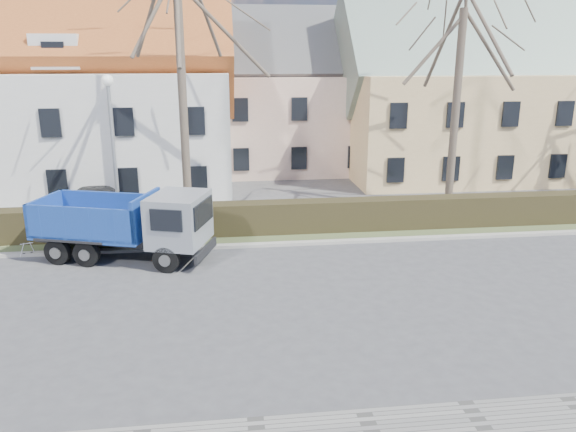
{
  "coord_description": "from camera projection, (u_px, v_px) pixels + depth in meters",
  "views": [
    {
      "loc": [
        -0.53,
        -15.77,
        7.17
      ],
      "look_at": [
        1.79,
        3.16,
        1.6
      ],
      "focal_mm": 35.0,
      "sensor_mm": 36.0,
      "label": 1
    }
  ],
  "objects": [
    {
      "name": "ground",
      "position": [
        242.0,
        297.0,
        17.1
      ],
      "size": [
        120.0,
        120.0,
        0.0
      ],
      "primitive_type": "plane",
      "color": "#414143"
    },
    {
      "name": "curb_far",
      "position": [
        237.0,
        246.0,
        21.46
      ],
      "size": [
        80.0,
        0.3,
        0.12
      ],
      "primitive_type": "cube",
      "color": "#9D998F",
      "rests_on": "ground"
    },
    {
      "name": "grass_strip",
      "position": [
        236.0,
        233.0,
        22.99
      ],
      "size": [
        80.0,
        3.0,
        0.1
      ],
      "primitive_type": "cube",
      "color": "#44512D",
      "rests_on": "ground"
    },
    {
      "name": "hedge",
      "position": [
        235.0,
        221.0,
        22.63
      ],
      "size": [
        60.0,
        0.9,
        1.3
      ],
      "primitive_type": "cube",
      "color": "black",
      "rests_on": "ground"
    },
    {
      "name": "building_pink",
      "position": [
        290.0,
        105.0,
        35.5
      ],
      "size": [
        10.8,
        8.8,
        8.0
      ],
      "primitive_type": null,
      "color": "#D3AB95",
      "rests_on": "ground"
    },
    {
      "name": "building_yellow",
      "position": [
        493.0,
        103.0,
        33.97
      ],
      "size": [
        18.8,
        10.8,
        8.5
      ],
      "primitive_type": null,
      "color": "tan",
      "rests_on": "ground"
    },
    {
      "name": "tree_1",
      "position": [
        181.0,
        74.0,
        23.19
      ],
      "size": [
        9.2,
        9.2,
        12.65
      ],
      "primitive_type": null,
      "color": "#4F4337",
      "rests_on": "ground"
    },
    {
      "name": "tree_2",
      "position": [
        457.0,
        92.0,
        24.82
      ],
      "size": [
        8.0,
        8.0,
        11.0
      ],
      "primitive_type": null,
      "color": "#4F4337",
      "rests_on": "ground"
    },
    {
      "name": "dump_truck",
      "position": [
        117.0,
        224.0,
        20.0
      ],
      "size": [
        6.85,
        4.23,
        2.57
      ],
      "primitive_type": null,
      "rotation": [
        0.0,
        0.0,
        -0.31
      ],
      "color": "navy",
      "rests_on": "ground"
    },
    {
      "name": "streetlight",
      "position": [
        114.0,
        156.0,
        22.31
      ],
      "size": [
        0.5,
        0.5,
        6.45
      ],
      "primitive_type": null,
      "color": "#9E9FA1",
      "rests_on": "ground"
    },
    {
      "name": "cart_frame",
      "position": [
        22.0,
        250.0,
        20.37
      ],
      "size": [
        0.71,
        0.56,
        0.57
      ],
      "primitive_type": null,
      "rotation": [
        0.0,
        0.0,
        0.37
      ],
      "color": "silver",
      "rests_on": "ground"
    },
    {
      "name": "parked_car_a",
      "position": [
        103.0,
        198.0,
        26.05
      ],
      "size": [
        3.94,
        1.88,
        1.3
      ],
      "primitive_type": "imported",
      "rotation": [
        0.0,
        0.0,
        1.66
      ],
      "color": "#242425",
      "rests_on": "ground"
    }
  ]
}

